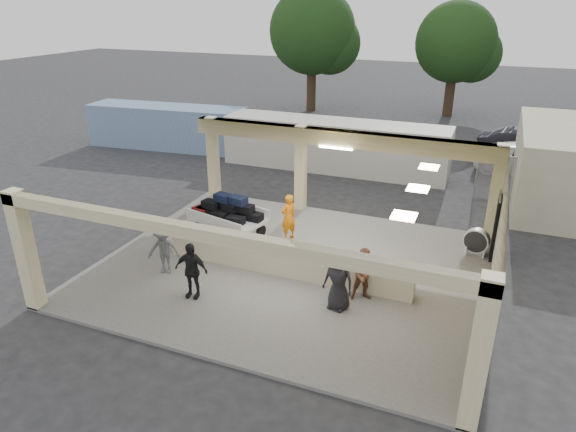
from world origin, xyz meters
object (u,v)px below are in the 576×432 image
at_px(passenger_a, 365,274).
at_px(car_dark, 525,145).
at_px(car_white_a, 531,160).
at_px(container_white, 334,145).
at_px(baggage_counter, 285,260).
at_px(drum_fan, 476,241).
at_px(passenger_d, 339,280).
at_px(passenger_b, 191,270).
at_px(passenger_c, 164,250).
at_px(luggage_cart, 228,213).
at_px(container_blue, 168,127).
at_px(baggage_handler, 288,217).

relative_size(passenger_a, car_dark, 0.33).
height_order(passenger_a, car_white_a, passenger_a).
bearing_deg(container_white, baggage_counter, -80.51).
xyz_separation_m(drum_fan, passenger_d, (-3.33, -4.86, 0.39)).
bearing_deg(passenger_a, passenger_d, -153.98).
xyz_separation_m(passenger_b, container_white, (0.03, 13.36, 0.28)).
distance_m(passenger_c, car_dark, 20.76).
distance_m(drum_fan, passenger_c, 10.24).
relative_size(passenger_b, passenger_d, 0.95).
xyz_separation_m(luggage_cart, container_blue, (-9.09, 9.55, 0.28)).
height_order(baggage_handler, passenger_d, passenger_d).
height_order(baggage_handler, passenger_b, passenger_b).
bearing_deg(baggage_handler, container_blue, -99.50).
distance_m(passenger_b, container_blue, 17.05).
relative_size(baggage_counter, car_dark, 1.71).
bearing_deg(luggage_cart, drum_fan, 25.11).
height_order(baggage_handler, container_white, container_white).
distance_m(passenger_b, car_white_a, 18.65).
relative_size(passenger_d, car_white_a, 0.34).
bearing_deg(passenger_d, passenger_c, -167.90).
xyz_separation_m(passenger_b, passenger_c, (-1.54, 0.88, -0.06)).
bearing_deg(luggage_cart, container_blue, 147.19).
distance_m(luggage_cart, passenger_a, 6.18).
bearing_deg(baggage_counter, drum_fan, 33.86).
relative_size(drum_fan, container_blue, 0.10).
relative_size(baggage_handler, passenger_a, 1.06).
bearing_deg(passenger_d, luggage_cart, 159.35).
xyz_separation_m(luggage_cart, passenger_a, (5.69, -2.42, -0.03)).
distance_m(passenger_b, car_dark, 20.80).
height_order(drum_fan, container_blue, container_blue).
bearing_deg(luggage_cart, baggage_counter, -18.64).
bearing_deg(passenger_a, drum_fan, 29.86).
height_order(passenger_b, passenger_d, passenger_d).
relative_size(car_white_a, container_blue, 0.56).
bearing_deg(drum_fan, container_white, 145.74).
distance_m(baggage_counter, luggage_cart, 3.61).
height_order(baggage_handler, car_white_a, baggage_handler).
bearing_deg(drum_fan, passenger_b, -130.34).
distance_m(drum_fan, passenger_b, 9.45).
bearing_deg(passenger_b, luggage_cart, 98.62).
height_order(passenger_b, passenger_c, passenger_b).
xyz_separation_m(baggage_counter, baggage_handler, (-0.86, 2.39, 0.36)).
bearing_deg(container_blue, baggage_counter, -49.06).
distance_m(passenger_a, container_white, 12.51).
relative_size(passenger_b, car_white_a, 0.33).
relative_size(luggage_cart, container_white, 0.26).
relative_size(luggage_cart, passenger_d, 1.64).
relative_size(luggage_cart, passenger_a, 1.84).
distance_m(baggage_handler, car_white_a, 14.16).
distance_m(passenger_a, passenger_d, 0.91).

